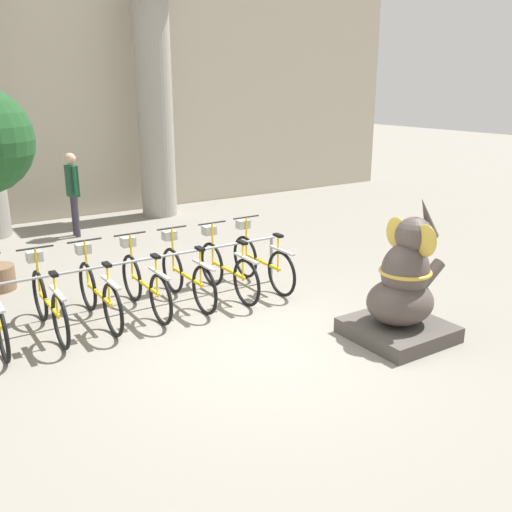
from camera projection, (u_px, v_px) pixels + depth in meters
ground_plane at (264, 346)px, 7.14m from camera, size 60.00×60.00×0.00m
building_facade at (58, 90)px, 13.17m from camera, size 20.00×0.20×6.00m
column_right at (155, 106)px, 13.49m from camera, size 1.06×1.06×5.16m
bike_rack at (119, 272)px, 7.93m from camera, size 5.26×0.05×0.77m
bicycle_2 at (48, 302)px, 7.40m from camera, size 0.48×1.77×1.06m
bicycle_3 at (98, 292)px, 7.75m from camera, size 0.48×1.77×1.06m
bicycle_4 at (144, 283)px, 8.10m from camera, size 0.48×1.77×1.06m
bicycle_5 at (186, 275)px, 8.45m from camera, size 0.48×1.77×1.06m
bicycle_6 at (227, 268)px, 8.75m from camera, size 0.48×1.77×1.06m
bicycle_7 at (261, 261)px, 9.14m from camera, size 0.48×1.77×1.06m
elephant_statue at (403, 292)px, 7.22m from camera, size 1.16×1.16×1.84m
person_pedestrian at (73, 187)px, 11.94m from camera, size 0.23×0.47×1.77m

